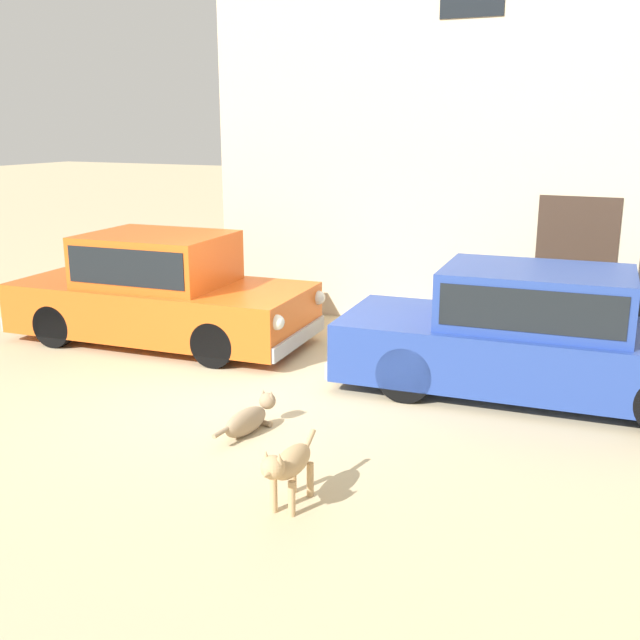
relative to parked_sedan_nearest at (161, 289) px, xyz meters
The scene contains 5 objects.
ground_plane 2.80m from the parked_sedan_nearest, 28.16° to the right, with size 80.00×80.00×0.00m, color tan.
parked_sedan_nearest is the anchor object (origin of this frame).
parked_sedan_second 5.28m from the parked_sedan_nearest, ahead, with size 4.78×2.00×1.49m.
stray_dog_spotted 3.75m from the parked_sedan_nearest, 40.20° to the right, with size 0.29×1.01×0.36m.
stray_dog_tan 5.33m from the parked_sedan_nearest, 42.86° to the right, with size 0.23×0.95×0.62m.
Camera 1 is at (4.09, -7.31, 3.10)m, focal length 42.02 mm.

